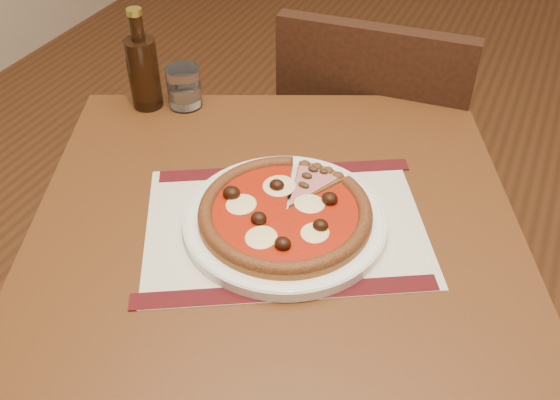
# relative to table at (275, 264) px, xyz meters

# --- Properties ---
(table) EXTENTS (1.06, 1.06, 0.75)m
(table) POSITION_rel_table_xyz_m (0.00, 0.00, 0.00)
(table) COLOR #572D14
(table) RESTS_ON ground
(chair_far) EXTENTS (0.46, 0.46, 0.89)m
(chair_far) POSITION_rel_table_xyz_m (0.00, 0.58, -0.14)
(chair_far) COLOR black
(chair_far) RESTS_ON ground
(placemat) EXTENTS (0.55, 0.50, 0.00)m
(placemat) POSITION_rel_table_xyz_m (0.02, -0.00, 0.10)
(placemat) COLOR beige
(placemat) RESTS_ON table
(plate) EXTENTS (0.33, 0.33, 0.02)m
(plate) POSITION_rel_table_xyz_m (0.02, -0.00, 0.11)
(plate) COLOR white
(plate) RESTS_ON placemat
(pizza) EXTENTS (0.28, 0.28, 0.04)m
(pizza) POSITION_rel_table_xyz_m (0.02, -0.00, 0.13)
(pizza) COLOR #945623
(pizza) RESTS_ON plate
(ham_slice) EXTENTS (0.09, 0.13, 0.02)m
(ham_slice) POSITION_rel_table_xyz_m (0.03, 0.07, 0.13)
(ham_slice) COLOR #945623
(ham_slice) RESTS_ON plate
(water_glass) EXTENTS (0.09, 0.09, 0.08)m
(water_glass) POSITION_rel_table_xyz_m (-0.32, 0.25, 0.14)
(water_glass) COLOR white
(water_glass) RESTS_ON table
(bottle) EXTENTS (0.06, 0.06, 0.21)m
(bottle) POSITION_rel_table_xyz_m (-0.39, 0.22, 0.18)
(bottle) COLOR black
(bottle) RESTS_ON table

